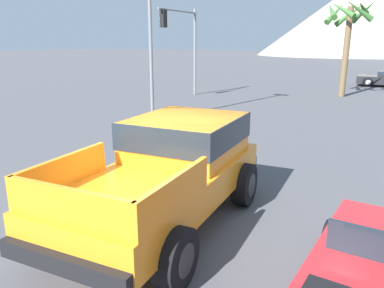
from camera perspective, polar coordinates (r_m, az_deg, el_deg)
ground_plane at (r=7.16m, az=-4.18°, el=-11.26°), size 320.00×320.00×0.00m
orange_pickup_truck at (r=6.85m, az=-3.01°, el=-3.05°), size 2.76×5.21×1.81m
traffic_light_main at (r=22.65m, az=-1.63°, el=16.31°), size 0.38×3.84×5.20m
palm_tree_tall at (r=24.83m, az=22.66°, el=16.62°), size 2.97×2.93×5.69m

